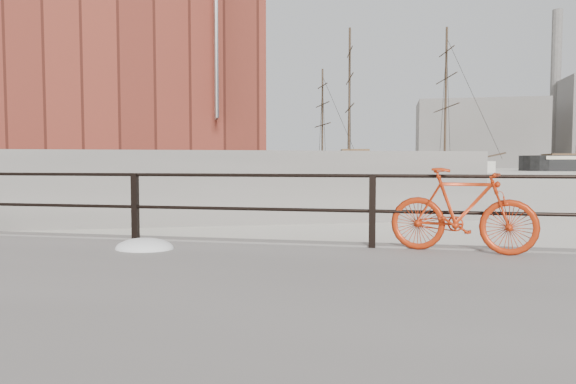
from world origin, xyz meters
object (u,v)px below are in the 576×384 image
at_px(bicycle, 462,210).
at_px(schooner_left, 291,172).
at_px(workboat_far, 160,176).
at_px(schooner_mid, 397,172).
at_px(workboat_near, 106,180).

height_order(bicycle, schooner_left, schooner_left).
bearing_deg(workboat_far, schooner_mid, 24.91).
bearing_deg(workboat_far, workboat_near, -113.70).
xyz_separation_m(schooner_mid, workboat_near, (-25.33, -38.15, 0.00)).
bearing_deg(schooner_left, schooner_mid, -21.70).
distance_m(schooner_mid, workboat_near, 45.80).
bearing_deg(workboat_near, bicycle, -100.19).
xyz_separation_m(schooner_left, workboat_near, (-9.12, -38.21, 0.00)).
bearing_deg(schooner_left, workboat_near, -124.91).
distance_m(bicycle, workboat_near, 42.36).
distance_m(workboat_near, workboat_far, 10.41).
relative_size(schooner_mid, schooner_left, 1.43).
relative_size(schooner_left, workboat_far, 2.16).
bearing_deg(schooner_left, workboat_far, -129.36).
bearing_deg(bicycle, schooner_mid, 101.81).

